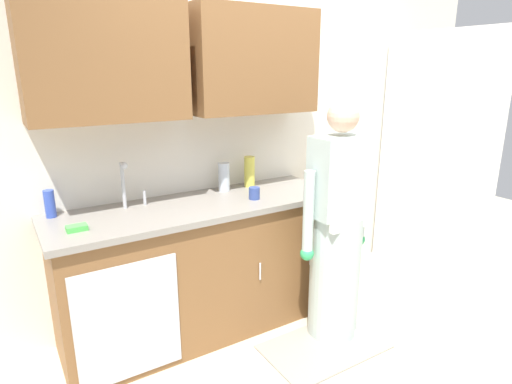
{
  "coord_description": "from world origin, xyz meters",
  "views": [
    {
      "loc": [
        -1.66,
        -1.81,
        1.8
      ],
      "look_at": [
        -0.2,
        0.55,
        1.0
      ],
      "focal_mm": 30.12,
      "sensor_mm": 36.0,
      "label": 1
    }
  ],
  "objects_px": {
    "person_at_sink": "(336,241)",
    "sponge": "(77,228)",
    "bottle_water_tall": "(249,172)",
    "cup_by_sink": "(254,193)",
    "bottle_dish_liquid": "(224,177)",
    "sink": "(138,216)",
    "bottle_soap": "(50,204)"
  },
  "relations": [
    {
      "from": "bottle_dish_liquid",
      "to": "bottle_soap",
      "type": "distance_m",
      "value": 1.16
    },
    {
      "from": "sink",
      "to": "person_at_sink",
      "type": "bearing_deg",
      "value": -25.27
    },
    {
      "from": "bottle_dish_liquid",
      "to": "sponge",
      "type": "height_order",
      "value": "bottle_dish_liquid"
    },
    {
      "from": "bottle_dish_liquid",
      "to": "sponge",
      "type": "relative_size",
      "value": 1.89
    },
    {
      "from": "person_at_sink",
      "to": "sponge",
      "type": "xyz_separation_m",
      "value": [
        -1.53,
        0.43,
        0.26
      ]
    },
    {
      "from": "bottle_water_tall",
      "to": "sponge",
      "type": "distance_m",
      "value": 1.32
    },
    {
      "from": "bottle_soap",
      "to": "cup_by_sink",
      "type": "bearing_deg",
      "value": -14.81
    },
    {
      "from": "cup_by_sink",
      "to": "sponge",
      "type": "xyz_separation_m",
      "value": [
        -1.15,
        0.01,
        -0.03
      ]
    },
    {
      "from": "bottle_dish_liquid",
      "to": "cup_by_sink",
      "type": "height_order",
      "value": "bottle_dish_liquid"
    },
    {
      "from": "person_at_sink",
      "to": "cup_by_sink",
      "type": "bearing_deg",
      "value": 132.0
    },
    {
      "from": "sink",
      "to": "cup_by_sink",
      "type": "relative_size",
      "value": 6.07
    },
    {
      "from": "bottle_dish_liquid",
      "to": "sink",
      "type": "bearing_deg",
      "value": -165.95
    },
    {
      "from": "bottle_dish_liquid",
      "to": "bottle_soap",
      "type": "bearing_deg",
      "value": 178.36
    },
    {
      "from": "sink",
      "to": "bottle_soap",
      "type": "bearing_deg",
      "value": 156.03
    },
    {
      "from": "cup_by_sink",
      "to": "sponge",
      "type": "distance_m",
      "value": 1.15
    },
    {
      "from": "cup_by_sink",
      "to": "bottle_dish_liquid",
      "type": "bearing_deg",
      "value": 105.03
    },
    {
      "from": "person_at_sink",
      "to": "bottle_water_tall",
      "type": "height_order",
      "value": "person_at_sink"
    },
    {
      "from": "bottle_dish_liquid",
      "to": "bottle_water_tall",
      "type": "distance_m",
      "value": 0.22
    },
    {
      "from": "person_at_sink",
      "to": "cup_by_sink",
      "type": "distance_m",
      "value": 0.64
    },
    {
      "from": "person_at_sink",
      "to": "bottle_water_tall",
      "type": "bearing_deg",
      "value": 108.49
    },
    {
      "from": "person_at_sink",
      "to": "bottle_dish_liquid",
      "type": "bearing_deg",
      "value": 122.71
    },
    {
      "from": "sink",
      "to": "bottle_soap",
      "type": "distance_m",
      "value": 0.52
    },
    {
      "from": "bottle_soap",
      "to": "sponge",
      "type": "xyz_separation_m",
      "value": [
        0.09,
        -0.32,
        -0.07
      ]
    },
    {
      "from": "bottle_soap",
      "to": "person_at_sink",
      "type": "bearing_deg",
      "value": -24.9
    },
    {
      "from": "bottle_dish_liquid",
      "to": "cup_by_sink",
      "type": "relative_size",
      "value": 2.52
    },
    {
      "from": "sink",
      "to": "bottle_water_tall",
      "type": "relative_size",
      "value": 2.17
    },
    {
      "from": "bottle_soap",
      "to": "sponge",
      "type": "relative_size",
      "value": 1.53
    },
    {
      "from": "bottle_water_tall",
      "to": "person_at_sink",
      "type": "bearing_deg",
      "value": -71.51
    },
    {
      "from": "bottle_dish_liquid",
      "to": "bottle_water_tall",
      "type": "bearing_deg",
      "value": 1.15
    },
    {
      "from": "person_at_sink",
      "to": "bottle_water_tall",
      "type": "distance_m",
      "value": 0.84
    },
    {
      "from": "person_at_sink",
      "to": "sponge",
      "type": "height_order",
      "value": "person_at_sink"
    },
    {
      "from": "person_at_sink",
      "to": "sink",
      "type": "bearing_deg",
      "value": 154.73
    }
  ]
}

